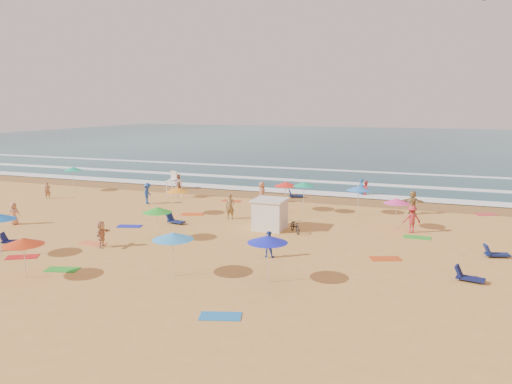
% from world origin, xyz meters
% --- Properties ---
extents(ground, '(220.00, 220.00, 0.00)m').
position_xyz_m(ground, '(0.00, 0.00, 0.00)').
color(ground, gold).
rests_on(ground, ground).
extents(ocean, '(220.00, 140.00, 0.18)m').
position_xyz_m(ocean, '(0.00, 84.00, 0.00)').
color(ocean, '#0C4756').
rests_on(ocean, ground).
extents(wet_sand, '(220.00, 220.00, 0.00)m').
position_xyz_m(wet_sand, '(0.00, 12.50, 0.01)').
color(wet_sand, olive).
rests_on(wet_sand, ground).
extents(surf_foam, '(200.00, 18.70, 0.05)m').
position_xyz_m(surf_foam, '(0.00, 21.32, 0.10)').
color(surf_foam, white).
rests_on(surf_foam, ground).
extents(cabana, '(2.00, 2.00, 2.00)m').
position_xyz_m(cabana, '(0.76, 0.49, 1.00)').
color(cabana, silver).
rests_on(cabana, ground).
extents(cabana_roof, '(2.20, 2.20, 0.12)m').
position_xyz_m(cabana_roof, '(0.76, 0.49, 2.06)').
color(cabana_roof, silver).
rests_on(cabana_roof, cabana).
extents(bicycle, '(1.51, 1.82, 0.93)m').
position_xyz_m(bicycle, '(2.66, 0.19, 0.47)').
color(bicycle, black).
rests_on(bicycle, ground).
extents(lifeguard_stand, '(1.20, 1.20, 2.10)m').
position_xyz_m(lifeguard_stand, '(-11.32, 8.49, 1.05)').
color(lifeguard_stand, white).
rests_on(lifeguard_stand, ground).
extents(beach_umbrellas, '(52.72, 26.01, 0.82)m').
position_xyz_m(beach_umbrellas, '(0.96, -0.89, 2.13)').
color(beach_umbrellas, green).
rests_on(beach_umbrellas, ground).
extents(loungers, '(41.76, 22.94, 0.34)m').
position_xyz_m(loungers, '(5.42, -1.85, 0.17)').
color(loungers, '#0F144C').
rests_on(loungers, ground).
extents(towels, '(27.32, 26.07, 0.03)m').
position_xyz_m(towels, '(-0.82, -2.46, 0.01)').
color(towels, red).
rests_on(towels, ground).
extents(beachgoers, '(44.96, 27.59, 2.14)m').
position_xyz_m(beachgoers, '(0.20, 4.24, 0.82)').
color(beachgoers, '#9A6547').
rests_on(beachgoers, ground).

